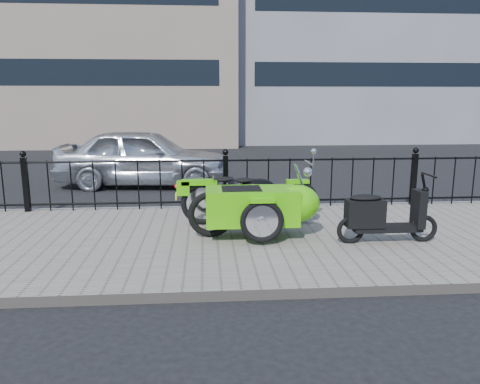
{
  "coord_description": "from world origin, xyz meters",
  "views": [
    {
      "loc": [
        -0.36,
        -6.99,
        2.13
      ],
      "look_at": [
        0.16,
        -0.1,
        0.7
      ],
      "focal_mm": 35.0,
      "sensor_mm": 36.0,
      "label": 1
    }
  ],
  "objects": [
    {
      "name": "ground",
      "position": [
        0.0,
        0.0,
        0.0
      ],
      "size": [
        120.0,
        120.0,
        0.0
      ],
      "primitive_type": "plane",
      "color": "black",
      "rests_on": "ground"
    },
    {
      "name": "sidewalk",
      "position": [
        0.0,
        -0.5,
        0.06
      ],
      "size": [
        30.0,
        3.8,
        0.12
      ],
      "primitive_type": "cube",
      "color": "slate",
      "rests_on": "ground"
    },
    {
      "name": "curb",
      "position": [
        0.0,
        1.44,
        0.06
      ],
      "size": [
        30.0,
        0.1,
        0.12
      ],
      "primitive_type": "cube",
      "color": "gray",
      "rests_on": "ground"
    },
    {
      "name": "iron_fence",
      "position": [
        0.0,
        1.3,
        0.59
      ],
      "size": [
        14.11,
        0.11,
        1.08
      ],
      "color": "black",
      "rests_on": "sidewalk"
    },
    {
      "name": "building_tan",
      "position": [
        -6.0,
        15.99,
        6.0
      ],
      "size": [
        14.0,
        8.01,
        12.0
      ],
      "color": "gray",
      "rests_on": "ground"
    },
    {
      "name": "motorcycle_sidecar",
      "position": [
        0.47,
        -0.41,
        0.59
      ],
      "size": [
        2.28,
        1.48,
        0.98
      ],
      "color": "black",
      "rests_on": "sidewalk"
    },
    {
      "name": "scooter",
      "position": [
        2.05,
        -0.92,
        0.5
      ],
      "size": [
        1.43,
        0.42,
        0.97
      ],
      "color": "black",
      "rests_on": "sidewalk"
    },
    {
      "name": "spare_tire",
      "position": [
        -0.29,
        -0.48,
        0.46
      ],
      "size": [
        0.68,
        0.14,
        0.68
      ],
      "primitive_type": "torus",
      "rotation": [
        1.57,
        0.0,
        0.06
      ],
      "color": "black",
      "rests_on": "sidewalk"
    },
    {
      "name": "sedan_car",
      "position": [
        -1.81,
        4.2,
        0.69
      ],
      "size": [
        4.17,
        1.96,
        1.38
      ],
      "primitive_type": "imported",
      "rotation": [
        0.0,
        0.0,
        1.49
      ],
      "color": "silver",
      "rests_on": "ground"
    }
  ]
}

